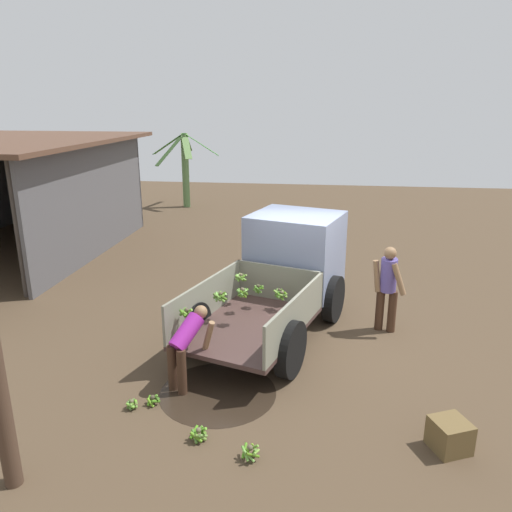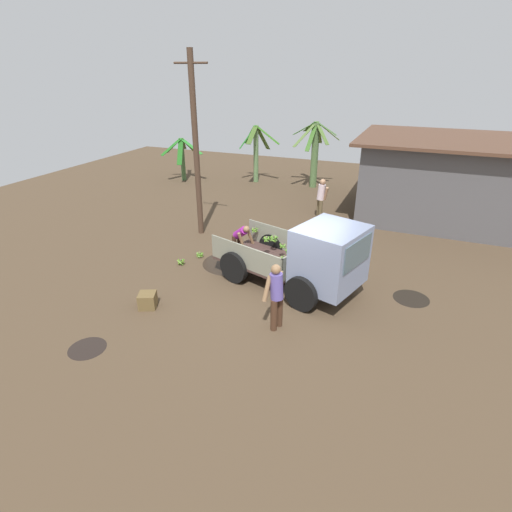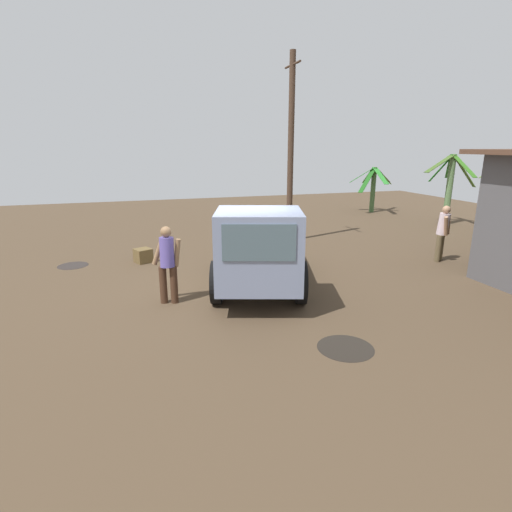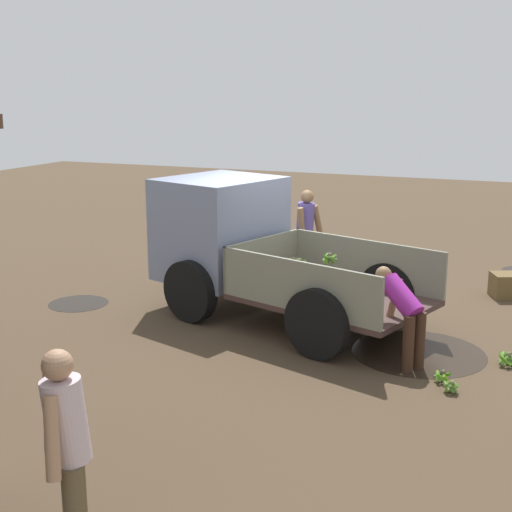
{
  "view_description": "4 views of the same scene",
  "coord_description": "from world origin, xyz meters",
  "px_view_note": "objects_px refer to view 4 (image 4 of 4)",
  "views": [
    {
      "loc": [
        -9.13,
        -0.24,
        4.31
      ],
      "look_at": [
        -0.25,
        0.93,
        1.53
      ],
      "focal_mm": 35.0,
      "sensor_mm": 36.0,
      "label": 1
    },
    {
      "loc": [
        2.69,
        -9.34,
        5.84
      ],
      "look_at": [
        -1.16,
        0.12,
        0.99
      ],
      "focal_mm": 28.0,
      "sensor_mm": 36.0,
      "label": 2
    },
    {
      "loc": [
        8.59,
        -2.24,
        3.38
      ],
      "look_at": [
        0.14,
        0.43,
        0.93
      ],
      "focal_mm": 28.0,
      "sensor_mm": 36.0,
      "label": 3
    },
    {
      "loc": [
        -3.97,
        10.47,
        3.52
      ],
      "look_at": [
        0.2,
        0.4,
        0.92
      ],
      "focal_mm": 50.0,
      "sensor_mm": 36.0,
      "label": 4
    }
  ],
  "objects_px": {
    "person_foreground_visitor": "(305,232)",
    "wooden_crate_0": "(505,285)",
    "person_worker_loading": "(402,310)",
    "person_bystander_near_shed": "(67,445)",
    "cargo_truck": "(239,242)",
    "banana_bunch_on_ground_2": "(508,358)",
    "banana_bunch_on_ground_0": "(442,376)",
    "banana_bunch_on_ground_1": "(451,386)"
  },
  "relations": [
    {
      "from": "person_bystander_near_shed",
      "to": "cargo_truck",
      "type": "bearing_deg",
      "value": -110.42
    },
    {
      "from": "person_bystander_near_shed",
      "to": "banana_bunch_on_ground_0",
      "type": "bearing_deg",
      "value": -148.11
    },
    {
      "from": "person_foreground_visitor",
      "to": "cargo_truck",
      "type": "bearing_deg",
      "value": -87.07
    },
    {
      "from": "person_worker_loading",
      "to": "banana_bunch_on_ground_0",
      "type": "distance_m",
      "value": 0.96
    },
    {
      "from": "cargo_truck",
      "to": "banana_bunch_on_ground_0",
      "type": "bearing_deg",
      "value": 170.94
    },
    {
      "from": "person_worker_loading",
      "to": "person_bystander_near_shed",
      "type": "distance_m",
      "value": 5.08
    },
    {
      "from": "banana_bunch_on_ground_0",
      "to": "banana_bunch_on_ground_2",
      "type": "xyz_separation_m",
      "value": [
        -0.7,
        -0.87,
        0.01
      ]
    },
    {
      "from": "banana_bunch_on_ground_0",
      "to": "banana_bunch_on_ground_2",
      "type": "relative_size",
      "value": 0.92
    },
    {
      "from": "banana_bunch_on_ground_2",
      "to": "person_worker_loading",
      "type": "bearing_deg",
      "value": 20.66
    },
    {
      "from": "person_foreground_visitor",
      "to": "wooden_crate_0",
      "type": "xyz_separation_m",
      "value": [
        -3.47,
        -0.43,
        -0.75
      ]
    },
    {
      "from": "person_foreground_visitor",
      "to": "banana_bunch_on_ground_0",
      "type": "xyz_separation_m",
      "value": [
        -3.02,
        3.69,
        -0.86
      ]
    },
    {
      "from": "person_foreground_visitor",
      "to": "person_worker_loading",
      "type": "distance_m",
      "value": 4.11
    },
    {
      "from": "cargo_truck",
      "to": "person_bystander_near_shed",
      "type": "xyz_separation_m",
      "value": [
        -1.35,
        6.21,
        -0.18
      ]
    },
    {
      "from": "person_bystander_near_shed",
      "to": "wooden_crate_0",
      "type": "relative_size",
      "value": 3.81
    },
    {
      "from": "person_foreground_visitor",
      "to": "banana_bunch_on_ground_0",
      "type": "distance_m",
      "value": 4.84
    },
    {
      "from": "cargo_truck",
      "to": "banana_bunch_on_ground_2",
      "type": "height_order",
      "value": "cargo_truck"
    },
    {
      "from": "banana_bunch_on_ground_1",
      "to": "banana_bunch_on_ground_2",
      "type": "height_order",
      "value": "banana_bunch_on_ground_2"
    },
    {
      "from": "banana_bunch_on_ground_0",
      "to": "banana_bunch_on_ground_2",
      "type": "bearing_deg",
      "value": -129.01
    },
    {
      "from": "wooden_crate_0",
      "to": "person_foreground_visitor",
      "type": "bearing_deg",
      "value": 7.06
    },
    {
      "from": "person_bystander_near_shed",
      "to": "banana_bunch_on_ground_1",
      "type": "height_order",
      "value": "person_bystander_near_shed"
    },
    {
      "from": "person_worker_loading",
      "to": "banana_bunch_on_ground_0",
      "type": "height_order",
      "value": "person_worker_loading"
    },
    {
      "from": "banana_bunch_on_ground_1",
      "to": "wooden_crate_0",
      "type": "height_order",
      "value": "wooden_crate_0"
    },
    {
      "from": "person_foreground_visitor",
      "to": "person_worker_loading",
      "type": "xyz_separation_m",
      "value": [
        -2.42,
        3.31,
        -0.21
      ]
    },
    {
      "from": "cargo_truck",
      "to": "person_bystander_near_shed",
      "type": "bearing_deg",
      "value": 119.89
    },
    {
      "from": "person_bystander_near_shed",
      "to": "person_worker_loading",
      "type": "bearing_deg",
      "value": -140.15
    },
    {
      "from": "wooden_crate_0",
      "to": "cargo_truck",
      "type": "bearing_deg",
      "value": 31.2
    },
    {
      "from": "cargo_truck",
      "to": "person_worker_loading",
      "type": "xyz_separation_m",
      "value": [
        -2.87,
        1.37,
        -0.37
      ]
    },
    {
      "from": "banana_bunch_on_ground_1",
      "to": "wooden_crate_0",
      "type": "bearing_deg",
      "value": -94.06
    },
    {
      "from": "cargo_truck",
      "to": "person_bystander_near_shed",
      "type": "relative_size",
      "value": 2.75
    },
    {
      "from": "banana_bunch_on_ground_1",
      "to": "person_bystander_near_shed",
      "type": "bearing_deg",
      "value": 61.65
    },
    {
      "from": "person_worker_loading",
      "to": "banana_bunch_on_ground_0",
      "type": "bearing_deg",
      "value": 178.18
    },
    {
      "from": "person_foreground_visitor",
      "to": "wooden_crate_0",
      "type": "height_order",
      "value": "person_foreground_visitor"
    },
    {
      "from": "person_foreground_visitor",
      "to": "person_bystander_near_shed",
      "type": "xyz_separation_m",
      "value": [
        -0.9,
        8.15,
        -0.02
      ]
    },
    {
      "from": "banana_bunch_on_ground_2",
      "to": "person_bystander_near_shed",
      "type": "bearing_deg",
      "value": 62.08
    },
    {
      "from": "banana_bunch_on_ground_1",
      "to": "person_foreground_visitor",
      "type": "bearing_deg",
      "value": -51.42
    },
    {
      "from": "person_bystander_near_shed",
      "to": "person_foreground_visitor",
      "type": "bearing_deg",
      "value": -116.4
    },
    {
      "from": "person_worker_loading",
      "to": "banana_bunch_on_ground_1",
      "type": "relative_size",
      "value": 6.3
    },
    {
      "from": "person_foreground_visitor",
      "to": "banana_bunch_on_ground_2",
      "type": "xyz_separation_m",
      "value": [
        -3.72,
        2.82,
        -0.85
      ]
    },
    {
      "from": "person_bystander_near_shed",
      "to": "banana_bunch_on_ground_2",
      "type": "relative_size",
      "value": 7.01
    },
    {
      "from": "person_worker_loading",
      "to": "wooden_crate_0",
      "type": "bearing_deg",
      "value": -75.23
    },
    {
      "from": "person_worker_loading",
      "to": "banana_bunch_on_ground_0",
      "type": "relative_size",
      "value": 5.59
    },
    {
      "from": "person_foreground_visitor",
      "to": "banana_bunch_on_ground_0",
      "type": "bearing_deg",
      "value": -34.72
    }
  ]
}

